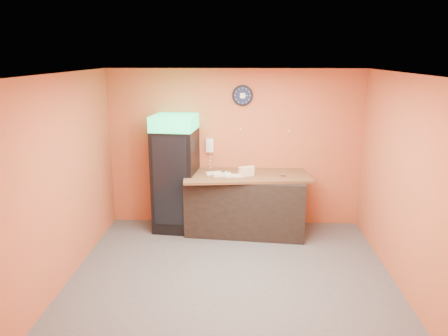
{
  "coord_description": "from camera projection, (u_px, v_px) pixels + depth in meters",
  "views": [
    {
      "loc": [
        0.14,
        -5.64,
        3.03
      ],
      "look_at": [
        -0.13,
        0.6,
        1.4
      ],
      "focal_mm": 35.0,
      "sensor_mm": 36.0,
      "label": 1
    }
  ],
  "objects": [
    {
      "name": "wrapped_sandwich_left",
      "position": [
        222.0,
        175.0,
        7.33
      ],
      "size": [
        0.32,
        0.19,
        0.04
      ],
      "primitive_type": "cube",
      "rotation": [
        0.0,
        0.0,
        0.23
      ],
      "color": "silver",
      "rests_on": "butcher_paper"
    },
    {
      "name": "sub_roll_stack",
      "position": [
        247.0,
        171.0,
        7.31
      ],
      "size": [
        0.27,
        0.19,
        0.16
      ],
      "rotation": [
        0.0,
        0.0,
        0.42
      ],
      "color": "beige",
      "rests_on": "butcher_paper"
    },
    {
      "name": "floor",
      "position": [
        231.0,
        274.0,
        6.22
      ],
      "size": [
        4.5,
        4.5,
        0.0
      ],
      "primitive_type": "plane",
      "color": "#47474C",
      "rests_on": "ground"
    },
    {
      "name": "wrapped_sandwich_right",
      "position": [
        214.0,
        173.0,
        7.44
      ],
      "size": [
        0.28,
        0.19,
        0.04
      ],
      "primitive_type": "cube",
      "rotation": [
        0.0,
        0.0,
        0.38
      ],
      "color": "silver",
      "rests_on": "butcher_paper"
    },
    {
      "name": "left_wall",
      "position": [
        67.0,
        177.0,
        5.96
      ],
      "size": [
        0.02,
        4.0,
        2.8
      ],
      "primitive_type": "cube",
      "color": "#D5563C",
      "rests_on": "floor"
    },
    {
      "name": "butcher_paper",
      "position": [
        246.0,
        175.0,
        7.45
      ],
      "size": [
        2.21,
        1.16,
        0.04
      ],
      "primitive_type": "cube",
      "rotation": [
        0.0,
        0.0,
        0.1
      ],
      "color": "brown",
      "rests_on": "prep_counter"
    },
    {
      "name": "wrapped_sandwich_mid",
      "position": [
        234.0,
        176.0,
        7.28
      ],
      "size": [
        0.27,
        0.12,
        0.04
      ],
      "primitive_type": "cube",
      "rotation": [
        0.0,
        0.0,
        0.07
      ],
      "color": "silver",
      "rests_on": "butcher_paper"
    },
    {
      "name": "beverage_cooler",
      "position": [
        176.0,
        175.0,
        7.56
      ],
      "size": [
        0.78,
        0.79,
        2.04
      ],
      "rotation": [
        0.0,
        0.0,
        -0.1
      ],
      "color": "black",
      "rests_on": "floor"
    },
    {
      "name": "wall_phone",
      "position": [
        210.0,
        146.0,
        7.75
      ],
      "size": [
        0.13,
        0.11,
        0.24
      ],
      "color": "white",
      "rests_on": "back_wall"
    },
    {
      "name": "right_wall",
      "position": [
        401.0,
        181.0,
        5.77
      ],
      "size": [
        0.02,
        4.0,
        2.8
      ],
      "primitive_type": "cube",
      "color": "#D5563C",
      "rests_on": "floor"
    },
    {
      "name": "prep_counter",
      "position": [
        246.0,
        204.0,
        7.59
      ],
      "size": [
        2.09,
        1.09,
        1.01
      ],
      "primitive_type": "cube",
      "rotation": [
        0.0,
        0.0,
        -0.1
      ],
      "color": "black",
      "rests_on": "floor"
    },
    {
      "name": "wall_clock",
      "position": [
        243.0,
        95.0,
        7.53
      ],
      "size": [
        0.36,
        0.06,
        0.36
      ],
      "color": "black",
      "rests_on": "back_wall"
    },
    {
      "name": "ceiling",
      "position": [
        232.0,
        73.0,
        5.51
      ],
      "size": [
        4.5,
        4.0,
        0.02
      ],
      "primitive_type": "cube",
      "color": "white",
      "rests_on": "back_wall"
    },
    {
      "name": "back_wall",
      "position": [
        235.0,
        148.0,
        7.8
      ],
      "size": [
        4.5,
        0.02,
        2.8
      ],
      "primitive_type": "cube",
      "color": "#D5563C",
      "rests_on": "floor"
    },
    {
      "name": "kitchen_tool",
      "position": [
        226.0,
        173.0,
        7.43
      ],
      "size": [
        0.06,
        0.06,
        0.06
      ],
      "primitive_type": "cylinder",
      "color": "silver",
      "rests_on": "butcher_paper"
    }
  ]
}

